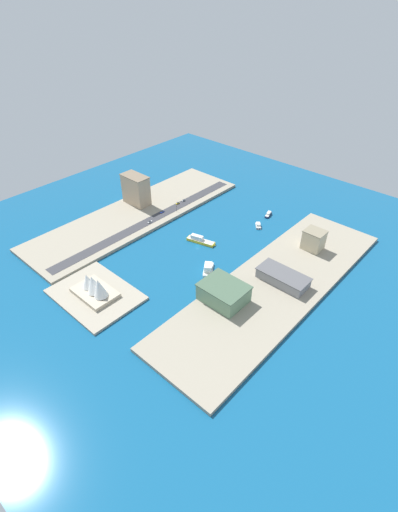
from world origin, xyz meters
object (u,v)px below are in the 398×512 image
object	(u,v)px
warehouse_low_gray	(283,278)
ferry_white_commuter	(208,268)
office_block_beige	(314,240)
taxi_yellow_cab	(178,203)
yacht_sleek_gray	(258,225)
apartment_midrise_tan	(136,190)
sedan_silver	(184,200)
patrol_launch_navy	(268,214)
traffic_light_waterfront	(176,208)
hatchback_blue	(162,212)
ferry_yellow_fast	(200,240)
opera_landmark	(94,287)
terminal_long_green	(224,293)
van_white	(150,222)

from	to	relation	value
warehouse_low_gray	ferry_white_commuter	bearing A→B (deg)	25.75
office_block_beige	taxi_yellow_cab	size ratio (longest dim) A/B	4.18
yacht_sleek_gray	warehouse_low_gray	xyz separation A→B (m)	(-65.12, 59.46, 5.79)
apartment_midrise_tan	sedan_silver	world-z (taller)	apartment_midrise_tan
apartment_midrise_tan	patrol_launch_navy	bearing A→B (deg)	-147.01
ferry_white_commuter	traffic_light_waterfront	size ratio (longest dim) A/B	3.01
patrol_launch_navy	hatchback_blue	distance (m)	110.04
taxi_yellow_cab	traffic_light_waterfront	bearing A→B (deg)	130.99
patrol_launch_navy	hatchback_blue	xyz separation A→B (m)	(82.50, 72.79, 2.27)
ferry_white_commuter	taxi_yellow_cab	size ratio (longest dim) A/B	4.43
taxi_yellow_cab	hatchback_blue	xyz separation A→B (m)	(-1.11, 23.90, -0.05)
yacht_sleek_gray	office_block_beige	bearing A→B (deg)	178.73
ferry_yellow_fast	patrol_launch_navy	world-z (taller)	ferry_yellow_fast
apartment_midrise_tan	hatchback_blue	distance (m)	38.33
office_block_beige	sedan_silver	distance (m)	148.42
opera_landmark	ferry_white_commuter	bearing A→B (deg)	-118.31
warehouse_low_gray	taxi_yellow_cab	xyz separation A→B (m)	(153.53, -35.51, -3.53)
terminal_long_green	van_white	bearing A→B (deg)	-16.84
warehouse_low_gray	hatchback_blue	bearing A→B (deg)	-4.36
yacht_sleek_gray	apartment_midrise_tan	distance (m)	133.88
ferry_yellow_fast	taxi_yellow_cab	world-z (taller)	ferry_yellow_fast
ferry_yellow_fast	sedan_silver	bearing A→B (deg)	-34.52
terminal_long_green	hatchback_blue	distance (m)	143.67
warehouse_low_gray	van_white	bearing A→B (deg)	3.94
traffic_light_waterfront	patrol_launch_navy	bearing A→B (deg)	-140.17
terminal_long_green	van_white	xyz separation A→B (m)	(125.25, -37.91, -6.25)
traffic_light_waterfront	opera_landmark	world-z (taller)	opera_landmark
taxi_yellow_cab	hatchback_blue	size ratio (longest dim) A/B	0.96
sedan_silver	traffic_light_waterfront	xyz separation A→B (m)	(-10.09, 20.89, 3.42)
van_white	sedan_silver	xyz separation A→B (m)	(5.99, -54.44, 0.06)
warehouse_low_gray	van_white	size ratio (longest dim) A/B	8.22
yacht_sleek_gray	traffic_light_waterfront	world-z (taller)	traffic_light_waterfront
patrol_launch_navy	sedan_silver	distance (m)	92.38
ferry_white_commuter	office_block_beige	world-z (taller)	office_block_beige
warehouse_low_gray	terminal_long_green	xyz separation A→B (m)	(21.87, 48.04, 2.66)
van_white	traffic_light_waterfront	bearing A→B (deg)	-96.96
yacht_sleek_gray	patrol_launch_navy	world-z (taller)	yacht_sleek_gray
patrol_launch_navy	terminal_long_green	size ratio (longest dim) A/B	0.40
terminal_long_green	traffic_light_waterfront	size ratio (longest dim) A/B	5.24
ferry_yellow_fast	office_block_beige	bearing A→B (deg)	-145.75
patrol_launch_navy	warehouse_low_gray	distance (m)	109.76
office_block_beige	opera_landmark	size ratio (longest dim) A/B	0.53
van_white	traffic_light_waterfront	size ratio (longest dim) A/B	0.78
traffic_light_waterfront	opera_landmark	distance (m)	139.17
van_white	terminal_long_green	bearing A→B (deg)	163.16
van_white	traffic_light_waterfront	world-z (taller)	traffic_light_waterfront
van_white	opera_landmark	xyz separation A→B (m)	(-47.39, 98.71, 5.31)
opera_landmark	ferry_yellow_fast	bearing A→B (deg)	-95.17
terminal_long_green	taxi_yellow_cab	world-z (taller)	terminal_long_green
office_block_beige	taxi_yellow_cab	xyz separation A→B (m)	(147.95, 22.63, -8.35)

